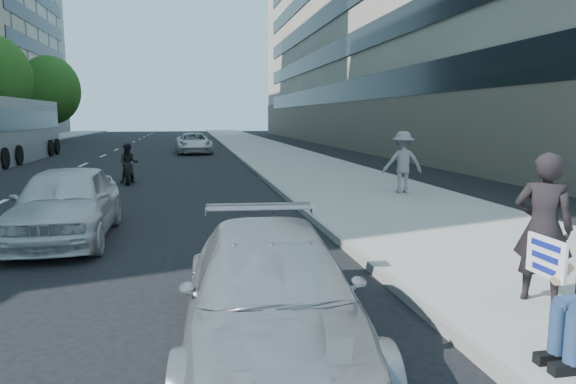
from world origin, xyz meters
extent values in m
plane|color=black|center=(0.00, 0.00, 0.00)|extent=(160.00, 160.00, 0.00)
cube|color=#9A9890|center=(4.00, 20.00, 0.07)|extent=(5.00, 120.00, 0.15)
cube|color=gray|center=(17.00, 32.00, 10.00)|extent=(14.00, 70.00, 20.00)
cylinder|color=#382616|center=(-13.70, 44.00, 1.31)|extent=(0.30, 0.30, 2.62)
ellipsoid|color=#214A13|center=(-13.70, 44.00, 4.79)|extent=(5.40, 5.40, 6.21)
cylinder|color=#111B4D|center=(2.22, -2.95, 0.38)|extent=(0.02, 0.02, 0.45)
cylinder|color=navy|center=(1.96, -3.23, 0.47)|extent=(0.14, 0.14, 0.46)
cube|color=black|center=(1.90, -3.23, 0.20)|extent=(0.26, 0.11, 0.10)
cylinder|color=navy|center=(1.96, -3.03, 0.47)|extent=(0.14, 0.14, 0.46)
cube|color=black|center=(1.90, -3.03, 0.20)|extent=(0.26, 0.11, 0.10)
cylinder|color=tan|center=(2.22, -2.73, 0.88)|extent=(0.30, 0.21, 0.18)
cube|color=white|center=(2.15, -2.58, 1.01)|extent=(0.03, 0.55, 0.40)
imported|color=slate|center=(4.86, 7.20, 1.05)|extent=(1.24, 0.80, 1.81)
imported|color=black|center=(2.88, -1.56, 1.06)|extent=(0.79, 0.76, 1.81)
imported|color=#9EA1A5|center=(-0.50, -2.00, 0.62)|extent=(2.05, 4.38, 1.23)
imported|color=silver|center=(-3.64, 3.54, 0.72)|extent=(1.77, 4.26, 1.44)
imported|color=silver|center=(-1.02, 27.16, 0.66)|extent=(2.46, 4.89, 1.33)
cylinder|color=black|center=(-3.44, 11.66, 0.32)|extent=(0.17, 0.65, 0.64)
cylinder|color=black|center=(-3.44, 13.06, 0.32)|extent=(0.17, 0.65, 0.64)
cube|color=black|center=(-3.44, 12.36, 0.55)|extent=(0.35, 1.22, 0.35)
imported|color=black|center=(-3.44, 12.26, 0.71)|extent=(0.73, 0.60, 1.42)
cube|color=slate|center=(-10.83, 22.81, 1.65)|extent=(2.58, 12.02, 3.30)
cube|color=black|center=(-9.56, 22.81, 2.20)|extent=(0.13, 11.50, 1.00)
cylinder|color=black|center=(-9.58, 18.31, 0.50)|extent=(0.26, 1.00, 1.00)
cylinder|color=black|center=(-9.58, 20.31, 0.50)|extent=(0.26, 1.00, 1.00)
cylinder|color=black|center=(-12.08, 26.31, 0.50)|extent=(0.26, 1.00, 1.00)
cylinder|color=black|center=(-9.58, 26.31, 0.50)|extent=(0.26, 1.00, 1.00)
cylinder|color=black|center=(-12.08, 27.81, 0.50)|extent=(0.26, 1.00, 1.00)
cylinder|color=black|center=(-9.58, 27.81, 0.50)|extent=(0.26, 1.00, 1.00)
camera|label=1|loc=(-1.26, -6.90, 2.38)|focal=32.00mm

